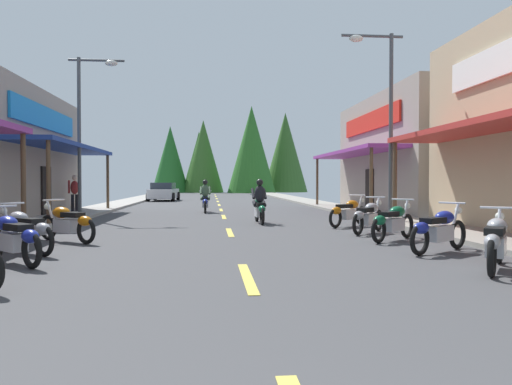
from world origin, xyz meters
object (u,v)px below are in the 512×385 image
at_px(motorcycle_parked_right_2, 439,229).
at_px(motorcycle_parked_left_2, 13,237).
at_px(motorcycle_parked_left_4, 67,222).
at_px(parked_car_curbside, 164,192).
at_px(motorcycle_parked_right_4, 368,216).
at_px(motorcycle_parked_right_1, 496,241).
at_px(rider_cruising_lead, 260,205).
at_px(rider_cruising_trailing, 205,199).
at_px(motorcycle_parked_left_3, 24,230).
at_px(streetlamp_left, 88,114).
at_px(streetlamp_right, 382,101).
at_px(motorcycle_parked_right_3, 393,221).
at_px(motorcycle_parked_right_5, 348,212).
at_px(pedestrian_browsing, 75,191).

xyz_separation_m(motorcycle_parked_right_2, motorcycle_parked_left_2, (-8.25, -0.72, 0.00)).
relative_size(motorcycle_parked_left_4, parked_car_curbside, 0.39).
xyz_separation_m(motorcycle_parked_right_4, motorcycle_parked_left_4, (-7.97, -1.39, 0.00)).
xyz_separation_m(motorcycle_parked_right_1, rider_cruising_lead, (-2.99, 9.55, 0.17)).
height_order(rider_cruising_lead, rider_cruising_trailing, same).
bearing_deg(motorcycle_parked_left_3, rider_cruising_trailing, -64.05).
bearing_deg(streetlamp_left, streetlamp_right, -17.53).
bearing_deg(streetlamp_left, motorcycle_parked_right_4, -34.60).
xyz_separation_m(motorcycle_parked_right_1, rider_cruising_trailing, (-4.95, 15.97, 0.17)).
distance_m(motorcycle_parked_left_2, rider_cruising_trailing, 14.96).
height_order(streetlamp_left, motorcycle_parked_right_3, streetlamp_left).
relative_size(streetlamp_left, rider_cruising_trailing, 2.98).
distance_m(streetlamp_left, motorcycle_parked_right_3, 13.03).
xyz_separation_m(motorcycle_parked_right_2, rider_cruising_trailing, (-4.97, 13.87, 0.17)).
height_order(streetlamp_left, motorcycle_parked_right_2, streetlamp_left).
bearing_deg(streetlamp_right, motorcycle_parked_left_2, -141.08).
distance_m(streetlamp_left, streetlamp_right, 11.33).
relative_size(motorcycle_parked_left_4, rider_cruising_trailing, 0.80).
bearing_deg(motorcycle_parked_right_3, motorcycle_parked_right_2, -126.72).
bearing_deg(streetlamp_right, motorcycle_parked_right_2, -100.06).
distance_m(motorcycle_parked_right_5, pedestrian_browsing, 13.15).
distance_m(streetlamp_left, rider_cruising_lead, 7.98).
bearing_deg(motorcycle_parked_right_4, parked_car_curbside, 58.37).
bearing_deg(motorcycle_parked_left_3, motorcycle_parked_left_4, -58.71).
bearing_deg(motorcycle_parked_right_3, rider_cruising_lead, 75.28).
relative_size(rider_cruising_trailing, pedestrian_browsing, 1.21).
height_order(motorcycle_parked_right_2, motorcycle_parked_left_4, same).
relative_size(motorcycle_parked_right_5, pedestrian_browsing, 0.96).
bearing_deg(motorcycle_parked_left_4, rider_cruising_trailing, -66.72).
height_order(motorcycle_parked_right_5, motorcycle_parked_left_3, same).
bearing_deg(rider_cruising_lead, motorcycle_parked_right_4, -143.58).
height_order(motorcycle_parked_left_2, pedestrian_browsing, pedestrian_browsing).
bearing_deg(rider_cruising_trailing, motorcycle_parked_left_3, 164.83).
height_order(motorcycle_parked_right_2, pedestrian_browsing, pedestrian_browsing).
distance_m(motorcycle_parked_right_2, motorcycle_parked_right_3, 2.08).
distance_m(motorcycle_parked_right_4, motorcycle_parked_right_5, 2.10).
xyz_separation_m(motorcycle_parked_right_4, motorcycle_parked_left_2, (-8.01, -4.62, 0.00)).
bearing_deg(motorcycle_parked_left_4, motorcycle_parked_left_2, 128.41).
xyz_separation_m(motorcycle_parked_right_1, motorcycle_parked_right_4, (-0.22, 5.99, 0.00)).
height_order(motorcycle_parked_right_1, motorcycle_parked_right_4, same).
bearing_deg(motorcycle_parked_right_2, motorcycle_parked_left_4, 128.11).
bearing_deg(motorcycle_parked_left_4, motorcycle_parked_right_5, -117.23).
bearing_deg(motorcycle_parked_left_2, motorcycle_parked_left_3, -32.15).
bearing_deg(motorcycle_parked_right_1, streetlamp_right, 27.58).
distance_m(streetlamp_left, pedestrian_browsing, 4.70).
bearing_deg(parked_car_curbside, motorcycle_parked_right_4, -158.02).
bearing_deg(rider_cruising_trailing, motorcycle_parked_left_4, 163.96).
bearing_deg(motorcycle_parked_right_4, pedestrian_browsing, 88.28).
distance_m(streetlamp_left, motorcycle_parked_left_2, 11.73).
relative_size(motorcycle_parked_right_2, motorcycle_parked_left_2, 1.13).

